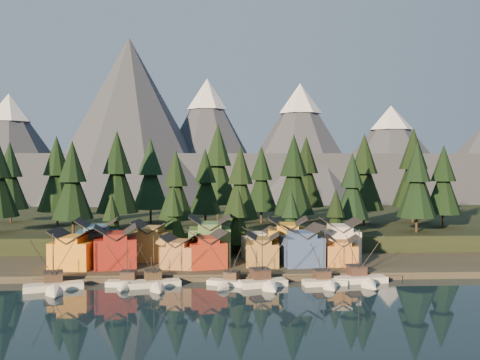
{
  "coord_description": "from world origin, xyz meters",
  "views": [
    {
      "loc": [
        -1.35,
        -100.08,
        26.06
      ],
      "look_at": [
        5.03,
        30.0,
        21.51
      ],
      "focal_mm": 40.0,
      "sensor_mm": 36.0,
      "label": 1
    }
  ],
  "objects_px": {
    "boat_3": "(227,278)",
    "house_back_0": "(97,239)",
    "boat_6": "(363,273)",
    "house_back_1": "(152,239)",
    "boat_1": "(126,277)",
    "boat_2": "(155,278)",
    "boat_5": "(326,276)",
    "boat_0": "(54,280)",
    "boat_4": "(265,275)",
    "house_front_0": "(73,248)",
    "house_front_1": "(115,245)"
  },
  "relations": [
    {
      "from": "boat_3",
      "to": "boat_5",
      "type": "bearing_deg",
      "value": 19.03
    },
    {
      "from": "boat_2",
      "to": "boat_3",
      "type": "xyz_separation_m",
      "value": [
        14.88,
        0.58,
        -0.26
      ]
    },
    {
      "from": "boat_5",
      "to": "house_front_0",
      "type": "distance_m",
      "value": 57.65
    },
    {
      "from": "house_back_0",
      "to": "boat_2",
      "type": "bearing_deg",
      "value": -58.57
    },
    {
      "from": "boat_2",
      "to": "boat_5",
      "type": "height_order",
      "value": "boat_2"
    },
    {
      "from": "house_front_1",
      "to": "boat_2",
      "type": "bearing_deg",
      "value": -63.51
    },
    {
      "from": "boat_4",
      "to": "house_front_1",
      "type": "bearing_deg",
      "value": 139.71
    },
    {
      "from": "boat_2",
      "to": "house_back_1",
      "type": "relative_size",
      "value": 1.22
    },
    {
      "from": "boat_4",
      "to": "boat_2",
      "type": "bearing_deg",
      "value": 162.36
    },
    {
      "from": "boat_5",
      "to": "boat_6",
      "type": "xyz_separation_m",
      "value": [
        8.22,
        1.79,
        0.2
      ]
    },
    {
      "from": "boat_0",
      "to": "house_front_1",
      "type": "xyz_separation_m",
      "value": [
        9.27,
        16.46,
        4.3
      ]
    },
    {
      "from": "boat_3",
      "to": "house_back_0",
      "type": "distance_m",
      "value": 38.0
    },
    {
      "from": "boat_6",
      "to": "house_front_0",
      "type": "bearing_deg",
      "value": 161.77
    },
    {
      "from": "boat_1",
      "to": "boat_6",
      "type": "xyz_separation_m",
      "value": [
        49.84,
        0.29,
        0.23
      ]
    },
    {
      "from": "boat_4",
      "to": "boat_5",
      "type": "distance_m",
      "value": 12.84
    },
    {
      "from": "boat_3",
      "to": "boat_6",
      "type": "xyz_separation_m",
      "value": [
        28.81,
        0.82,
        0.49
      ]
    },
    {
      "from": "boat_2",
      "to": "boat_6",
      "type": "height_order",
      "value": "boat_6"
    },
    {
      "from": "boat_2",
      "to": "boat_4",
      "type": "xyz_separation_m",
      "value": [
        22.65,
        -0.79,
        0.47
      ]
    },
    {
      "from": "boat_1",
      "to": "boat_5",
      "type": "height_order",
      "value": "boat_5"
    },
    {
      "from": "boat_6",
      "to": "house_front_1",
      "type": "xyz_separation_m",
      "value": [
        -54.42,
        13.12,
        4.28
      ]
    },
    {
      "from": "house_back_1",
      "to": "boat_0",
      "type": "bearing_deg",
      "value": -115.79
    },
    {
      "from": "boat_0",
      "to": "boat_2",
      "type": "distance_m",
      "value": 20.09
    },
    {
      "from": "boat_5",
      "to": "house_back_1",
      "type": "xyz_separation_m",
      "value": [
        -38.82,
        23.66,
        4.5
      ]
    },
    {
      "from": "boat_3",
      "to": "house_back_0",
      "type": "bearing_deg",
      "value": 167.92
    },
    {
      "from": "boat_1",
      "to": "boat_5",
      "type": "distance_m",
      "value": 41.65
    },
    {
      "from": "boat_1",
      "to": "house_back_1",
      "type": "height_order",
      "value": "house_back_1"
    },
    {
      "from": "house_front_0",
      "to": "house_front_1",
      "type": "xyz_separation_m",
      "value": [
        9.57,
        0.88,
        0.37
      ]
    },
    {
      "from": "boat_0",
      "to": "house_back_0",
      "type": "distance_m",
      "value": 24.21
    },
    {
      "from": "house_back_1",
      "to": "boat_1",
      "type": "bearing_deg",
      "value": -89.54
    },
    {
      "from": "boat_6",
      "to": "house_front_1",
      "type": "height_order",
      "value": "boat_6"
    },
    {
      "from": "house_front_1",
      "to": "boat_3",
      "type": "bearing_deg",
      "value": -38.52
    },
    {
      "from": "boat_5",
      "to": "house_front_0",
      "type": "relative_size",
      "value": 1.13
    },
    {
      "from": "boat_1",
      "to": "house_back_1",
      "type": "distance_m",
      "value": 22.79
    },
    {
      "from": "boat_6",
      "to": "house_front_0",
      "type": "xyz_separation_m",
      "value": [
        -63.98,
        12.25,
        3.9
      ]
    },
    {
      "from": "boat_6",
      "to": "boat_4",
      "type": "bearing_deg",
      "value": 178.57
    },
    {
      "from": "boat_5",
      "to": "house_front_1",
      "type": "xyz_separation_m",
      "value": [
        -46.2,
        14.91,
        4.48
      ]
    },
    {
      "from": "boat_4",
      "to": "boat_6",
      "type": "bearing_deg",
      "value": -9.68
    },
    {
      "from": "boat_4",
      "to": "boat_6",
      "type": "relative_size",
      "value": 1.01
    },
    {
      "from": "house_back_0",
      "to": "house_back_1",
      "type": "bearing_deg",
      "value": 1.73
    },
    {
      "from": "boat_0",
      "to": "boat_3",
      "type": "bearing_deg",
      "value": -13.72
    },
    {
      "from": "house_front_1",
      "to": "house_back_0",
      "type": "xyz_separation_m",
      "value": [
        -5.67,
        7.0,
        0.44
      ]
    },
    {
      "from": "boat_4",
      "to": "house_back_0",
      "type": "height_order",
      "value": "house_back_0"
    },
    {
      "from": "boat_1",
      "to": "house_front_1",
      "type": "relative_size",
      "value": 1.0
    },
    {
      "from": "boat_3",
      "to": "house_back_0",
      "type": "height_order",
      "value": "house_back_0"
    },
    {
      "from": "boat_6",
      "to": "house_back_0",
      "type": "relative_size",
      "value": 1.21
    },
    {
      "from": "house_front_0",
      "to": "house_back_0",
      "type": "relative_size",
      "value": 0.93
    },
    {
      "from": "boat_1",
      "to": "boat_3",
      "type": "bearing_deg",
      "value": 1.39
    },
    {
      "from": "boat_1",
      "to": "house_front_0",
      "type": "xyz_separation_m",
      "value": [
        -14.15,
        12.54,
        4.14
      ]
    },
    {
      "from": "boat_1",
      "to": "boat_2",
      "type": "bearing_deg",
      "value": -7.42
    },
    {
      "from": "boat_1",
      "to": "house_front_1",
      "type": "bearing_deg",
      "value": 111.68
    }
  ]
}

